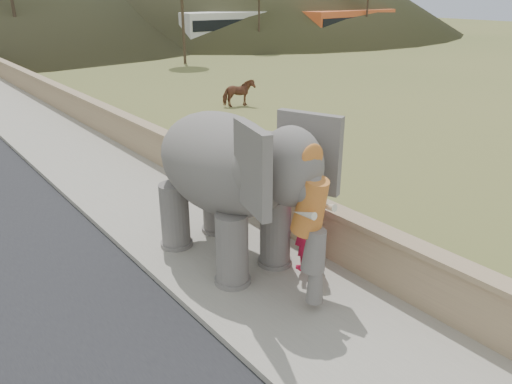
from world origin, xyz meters
The scene contains 8 objects.
ground centered at (0.00, 0.00, 0.00)m, with size 160.00×160.00×0.00m, color olive.
walkway centered at (0.00, 10.00, 0.07)m, with size 3.00×120.00×0.15m, color #9E9687.
parapet centered at (1.65, 10.00, 0.55)m, with size 0.30×120.00×1.10m, color tan.
cow centered at (8.52, 14.25, 0.62)m, with size 0.67×1.46×1.24m, color brown.
distant_car centered at (20.76, 36.39, 0.72)m, with size 1.70×4.23×1.44m, color silver.
bus_white centered at (23.14, 33.93, 1.55)m, with size 2.50×11.00×3.10m, color silver.
bus_orange centered at (33.38, 30.12, 1.55)m, with size 2.50×11.00×3.10m, color #E75C28.
elephant_and_man centered at (0.02, 3.01, 1.65)m, with size 2.43×4.28×3.03m.
Camera 1 is at (-4.92, -4.33, 5.13)m, focal length 35.00 mm.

